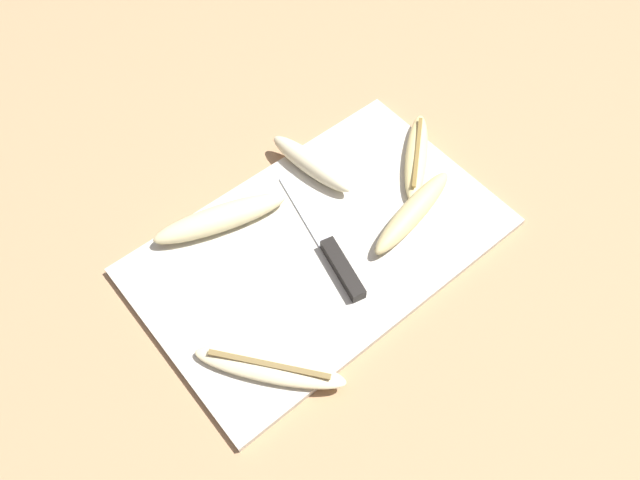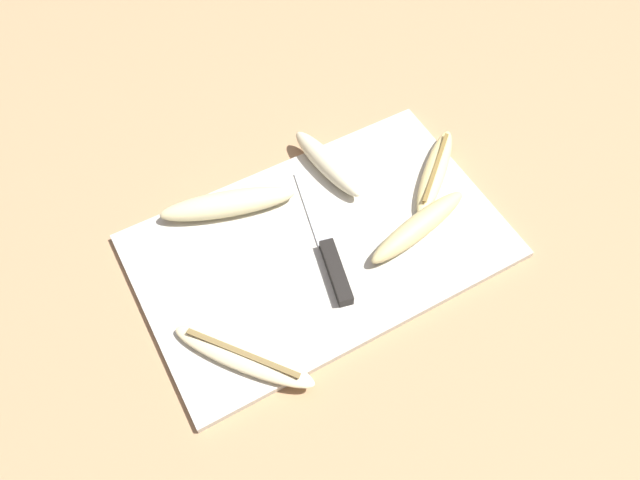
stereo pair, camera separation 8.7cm
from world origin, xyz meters
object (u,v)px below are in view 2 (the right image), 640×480
object	(u,v)px
banana_soft_right	(228,204)
knife	(331,258)
banana_cream_curved	(243,356)
banana_golden_short	(435,172)
banana_bright_far	(327,163)
banana_spotted_left	(418,226)

from	to	relation	value
banana_soft_right	knife	bearing A→B (deg)	-59.39
banana_cream_curved	banana_golden_short	bearing A→B (deg)	18.41
knife	banana_bright_far	distance (m)	0.16
knife	banana_bright_far	world-z (taller)	banana_bright_far
banana_spotted_left	banana_bright_far	size ratio (longest dim) A/B	1.17
banana_soft_right	banana_spotted_left	bearing A→B (deg)	-37.46
knife	banana_soft_right	world-z (taller)	banana_soft_right
banana_cream_curved	banana_bright_far	size ratio (longest dim) A/B	1.13
banana_bright_far	banana_golden_short	bearing A→B (deg)	-33.27
banana_golden_short	banana_spotted_left	xyz separation A→B (m)	(-0.08, -0.07, 0.01)
banana_soft_right	banana_spotted_left	size ratio (longest dim) A/B	1.09
banana_golden_short	banana_soft_right	distance (m)	0.31
banana_golden_short	banana_cream_curved	bearing A→B (deg)	-161.59
banana_golden_short	banana_soft_right	bearing A→B (deg)	162.58
knife	banana_golden_short	distance (m)	0.22
banana_soft_right	banana_spotted_left	world-z (taller)	same
banana_soft_right	banana_spotted_left	xyz separation A→B (m)	(0.22, -0.17, 0.00)
banana_spotted_left	banana_bright_far	distance (m)	0.17
knife	banana_spotted_left	distance (m)	0.13
banana_cream_curved	banana_soft_right	xyz separation A→B (m)	(0.08, 0.22, 0.01)
knife	banana_spotted_left	world-z (taller)	banana_spotted_left
banana_cream_curved	banana_spotted_left	bearing A→B (deg)	10.02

